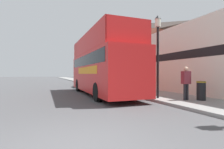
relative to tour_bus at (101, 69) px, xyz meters
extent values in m
plane|color=#4C4C4F|center=(-3.34, 12.35, -1.89)|extent=(144.00, 144.00, 0.00)
cube|color=gray|center=(3.32, 9.35, -1.82)|extent=(3.37, 108.00, 0.14)
cube|color=black|center=(5.05, -5.16, 0.91)|extent=(0.12, 13.08, 0.55)
cube|color=brown|center=(8.00, 10.84, 1.12)|extent=(6.00, 16.89, 6.03)
pyramid|color=#473D38|center=(8.00, 10.84, 5.52)|extent=(6.00, 16.89, 2.76)
cube|color=red|center=(0.00, -0.13, -0.29)|extent=(2.55, 9.82, 2.64)
cube|color=orange|center=(-0.01, -0.62, -0.16)|extent=(2.53, 5.41, 0.45)
cube|color=black|center=(0.00, -0.13, 0.53)|extent=(2.57, 9.03, 0.70)
cube|color=red|center=(0.00, -0.13, 1.08)|extent=(2.54, 9.03, 0.10)
cube|color=red|center=(-1.20, -0.12, 1.74)|extent=(0.15, 9.01, 1.21)
cube|color=red|center=(1.19, -0.14, 1.74)|extent=(0.15, 9.01, 1.21)
cube|color=red|center=(-0.04, -4.60, 1.74)|extent=(2.46, 0.09, 1.21)
cube|color=red|center=(0.03, 3.69, 1.74)|extent=(2.47, 1.39, 1.21)
cylinder|color=black|center=(-1.08, 2.92, -1.37)|extent=(0.29, 1.04, 1.04)
cylinder|color=black|center=(1.13, 2.90, -1.37)|extent=(0.29, 1.04, 1.04)
cylinder|color=black|center=(-1.13, -2.96, -1.37)|extent=(0.29, 1.04, 1.04)
cylinder|color=black|center=(1.08, -2.98, -1.37)|extent=(0.29, 1.04, 1.04)
cube|color=#9E9EA3|center=(0.53, 7.05, -1.30)|extent=(1.81, 4.27, 0.81)
cube|color=black|center=(0.52, 6.93, -0.62)|extent=(1.55, 2.07, 0.56)
cylinder|color=black|center=(-0.22, 8.38, -1.56)|extent=(0.22, 0.67, 0.67)
cylinder|color=black|center=(1.34, 8.35, -1.56)|extent=(0.22, 0.67, 0.67)
cylinder|color=black|center=(-0.29, 5.76, -1.56)|extent=(0.22, 0.67, 0.67)
cylinder|color=black|center=(1.28, 5.72, -1.56)|extent=(0.22, 0.67, 0.67)
cylinder|color=#232328|center=(2.92, -5.10, -1.33)|extent=(0.13, 0.13, 0.84)
cylinder|color=#232328|center=(3.09, -5.10, -1.33)|extent=(0.13, 0.13, 0.84)
cube|color=maroon|center=(3.01, -5.10, -0.58)|extent=(0.46, 0.25, 0.67)
sphere|color=tan|center=(3.01, -5.10, -0.13)|extent=(0.23, 0.23, 0.23)
cylinder|color=black|center=(2.14, -3.88, 0.26)|extent=(0.13, 0.13, 4.02)
cylinder|color=silver|center=(2.14, -3.88, 2.49)|extent=(0.32, 0.32, 0.45)
cone|color=black|center=(2.14, -3.88, 2.82)|extent=(0.35, 0.35, 0.22)
cylinder|color=black|center=(2.25, 3.42, 0.24)|extent=(0.13, 0.13, 3.99)
cylinder|color=silver|center=(2.25, 3.42, 2.46)|extent=(0.32, 0.32, 0.45)
cone|color=black|center=(2.25, 3.42, 2.79)|extent=(0.35, 0.35, 0.22)
cylinder|color=black|center=(2.01, 10.72, 0.16)|extent=(0.13, 0.13, 3.82)
cylinder|color=silver|center=(2.01, 10.72, 2.30)|extent=(0.32, 0.32, 0.45)
cone|color=black|center=(2.01, 10.72, 2.63)|extent=(0.35, 0.35, 0.22)
cylinder|color=black|center=(3.71, -5.42, -1.26)|extent=(0.44, 0.44, 0.99)
cylinder|color=#B28E1E|center=(3.71, -5.42, -0.81)|extent=(0.48, 0.48, 0.06)
camera|label=1|loc=(-3.89, -12.11, -0.39)|focal=28.00mm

